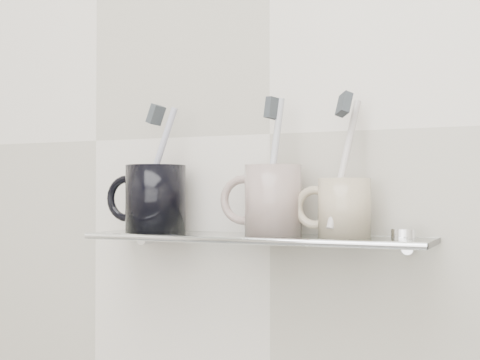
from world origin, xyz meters
The scene contains 18 objects.
wall_back centered at (0.00, 1.10, 1.25)m, with size 2.50×2.50×0.00m, color silver.
shelf_glass centered at (0.00, 1.04, 1.10)m, with size 0.50×0.12×0.01m, color silver.
shelf_rail centered at (0.00, 0.98, 1.10)m, with size 0.01×0.01×0.50m, color silver.
bracket_left centered at (-0.21, 1.09, 1.09)m, with size 0.02×0.02×0.03m, color silver.
bracket_right centered at (0.21, 1.09, 1.09)m, with size 0.02×0.02×0.03m, color silver.
mug_left centered at (-0.17, 1.04, 1.15)m, with size 0.09×0.09×0.10m, color black.
mug_left_handle centered at (-0.22, 1.04, 1.15)m, with size 0.07×0.07×0.01m, color black.
toothbrush_left centered at (-0.17, 1.04, 1.20)m, with size 0.01×0.01×0.19m, color silver.
bristles_left centered at (-0.17, 1.04, 1.28)m, with size 0.01×0.02×0.03m, color #33393E.
mug_center centered at (0.03, 1.04, 1.15)m, with size 0.08×0.08×0.10m, color silver.
mug_center_handle centered at (-0.02, 1.04, 1.15)m, with size 0.07×0.07×0.01m, color silver.
toothbrush_center centered at (0.03, 1.04, 1.20)m, with size 0.01×0.01×0.19m, color silver.
bristles_center centered at (0.03, 1.04, 1.28)m, with size 0.01×0.02×0.03m, color #33393E.
mug_right centered at (0.13, 1.04, 1.14)m, with size 0.07×0.07×0.08m, color beige.
mug_right_handle centered at (0.09, 1.04, 1.14)m, with size 0.06×0.06×0.01m, color beige.
toothbrush_right centered at (0.13, 1.04, 1.20)m, with size 0.01×0.01×0.19m, color beige.
bristles_right centered at (0.13, 1.04, 1.28)m, with size 0.01×0.02×0.03m, color #33393E.
chrome_cap centered at (0.21, 1.04, 1.11)m, with size 0.03×0.03×0.01m, color silver.
Camera 1 is at (0.37, 0.16, 1.16)m, focal length 50.00 mm.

